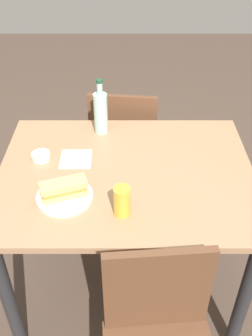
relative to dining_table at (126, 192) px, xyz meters
The scene contains 10 objects.
ground_plane 0.66m from the dining_table, ahead, with size 8.00×8.00×0.00m, color #47382D.
dining_table is the anchor object (origin of this frame).
chair_far 0.65m from the dining_table, 90.82° to the left, with size 0.44×0.44×0.87m.
plate_near 0.33m from the dining_table, 145.21° to the right, with size 0.23×0.23×0.01m, color silver.
baguette_sandwich_near 0.34m from the dining_table, 145.21° to the right, with size 0.20×0.13×0.07m.
knife_near 0.33m from the dining_table, 154.84° to the right, with size 0.16×0.10×0.01m.
water_bottle 0.42m from the dining_table, 110.73° to the left, with size 0.07×0.07×0.28m.
beer_glass 0.31m from the dining_table, 93.38° to the right, with size 0.06×0.06×0.12m, color gold.
olive_bowl 0.42m from the dining_table, 166.39° to the left, with size 0.08×0.08×0.03m, color silver.
paper_napkin 0.27m from the dining_table, 158.55° to the left, with size 0.14×0.14×0.00m, color white.
Camera 1 is at (0.00, -1.34, 1.84)m, focal length 41.75 mm.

